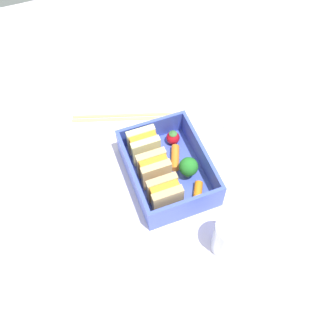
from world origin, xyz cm
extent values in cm
cube|color=silver|center=(0.00, 0.00, -1.00)|extent=(120.00, 120.00, 2.00)
cube|color=#455AC7|center=(0.00, 0.00, 0.60)|extent=(17.17, 12.93, 1.20)
cube|color=#455AC7|center=(0.00, 6.17, 3.44)|extent=(17.17, 0.60, 4.48)
cube|color=#455AC7|center=(0.00, -6.17, 3.44)|extent=(17.17, 0.60, 4.48)
cube|color=#455AC7|center=(-8.28, 0.00, 3.44)|extent=(0.60, 11.73, 4.48)
cube|color=#455AC7|center=(8.28, 0.00, 3.44)|extent=(0.60, 11.73, 4.48)
cube|color=tan|center=(-6.37, 2.50, 3.88)|extent=(1.25, 5.01, 5.35)
cube|color=orange|center=(-5.12, 2.50, 3.88)|extent=(1.25, 4.61, 4.92)
cube|color=tan|center=(-3.88, 2.50, 3.88)|extent=(1.25, 5.01, 5.35)
cube|color=#DEB47B|center=(-1.25, 2.50, 3.88)|extent=(1.25, 5.01, 5.35)
cube|color=orange|center=(0.00, 2.50, 3.88)|extent=(1.25, 4.61, 4.92)
cube|color=#DEB47B|center=(1.25, 2.50, 3.88)|extent=(1.25, 5.01, 5.35)
cube|color=beige|center=(3.88, 2.50, 3.88)|extent=(1.25, 5.01, 5.35)
cube|color=orange|center=(5.12, 2.50, 3.88)|extent=(1.25, 4.61, 4.92)
cube|color=beige|center=(6.37, 2.50, 3.88)|extent=(1.25, 5.01, 5.35)
cylinder|color=orange|center=(-5.75, -3.08, 1.90)|extent=(3.96, 3.03, 1.40)
cylinder|color=#83CB68|center=(-1.65, -3.04, 1.93)|extent=(1.03, 1.03, 1.47)
sphere|color=#257B29|center=(-1.65, -3.04, 3.80)|extent=(3.25, 3.25, 3.25)
cylinder|color=orange|center=(2.02, -2.12, 1.92)|extent=(5.05, 3.22, 1.44)
sphere|color=red|center=(5.88, -3.22, 2.42)|extent=(2.45, 2.45, 2.45)
cone|color=#43803B|center=(5.88, -3.22, 3.95)|extent=(1.47, 1.47, 0.60)
cylinder|color=tan|center=(15.08, 3.10, 0.35)|extent=(7.19, 19.69, 0.70)
cylinder|color=tan|center=(15.97, 2.80, 0.35)|extent=(7.19, 19.69, 0.70)
cylinder|color=white|center=(-15.26, -4.05, 3.71)|extent=(5.13, 5.13, 7.43)
cube|color=silver|center=(2.46, -18.18, 0.20)|extent=(14.18, 8.80, 0.40)
camera|label=1|loc=(-31.83, 12.25, 56.13)|focal=40.00mm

